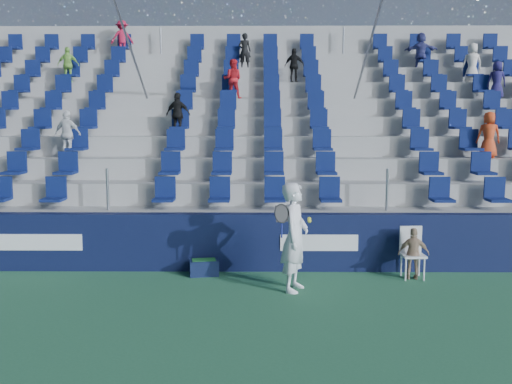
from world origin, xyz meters
The scene contains 7 objects.
ground centered at (0.00, 0.00, 0.00)m, with size 70.00×70.00×0.00m, color #2E6B46.
sponsor_wall centered at (0.00, 3.15, 0.60)m, with size 24.00×0.32×1.20m.
grandstand centered at (0.00, 8.24, 2.13)m, with size 24.00×8.17×6.63m.
tennis_player centered at (0.92, 1.74, 1.01)m, with size 0.74×0.85×2.01m.
line_judge_chair centered at (3.32, 2.66, 0.58)m, with size 0.47×0.48×1.02m.
line_judge centered at (3.32, 2.50, 0.51)m, with size 0.60×0.25×1.03m, color tan.
ball_bin centered at (-0.86, 2.75, 0.18)m, with size 0.63×0.47×0.32m.
Camera 1 is at (0.30, -8.51, 3.19)m, focal length 40.00 mm.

